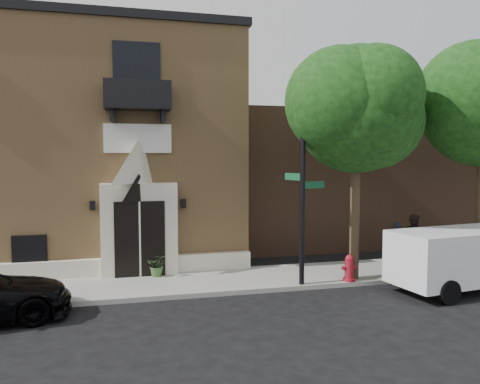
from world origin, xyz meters
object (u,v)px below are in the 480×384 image
object	(u,v)px
cargo_van	(468,256)
pedestrian_far	(414,238)
fire_hydrant	(349,268)
pedestrian_near	(396,246)
dumpster	(439,255)
street_sign	(303,188)

from	to	relation	value
cargo_van	pedestrian_far	xyz separation A→B (m)	(0.33, 3.33, 0.01)
fire_hydrant	pedestrian_near	bearing A→B (deg)	22.38
pedestrian_near	cargo_van	bearing A→B (deg)	114.43
dumpster	pedestrian_near	xyz separation A→B (m)	(-1.22, 0.79, 0.23)
pedestrian_near	pedestrian_far	size ratio (longest dim) A/B	0.92
street_sign	fire_hydrant	size ratio (longest dim) A/B	7.03
pedestrian_far	cargo_van	bearing A→B (deg)	170.83
fire_hydrant	dumpster	size ratio (longest dim) A/B	0.44
cargo_van	fire_hydrant	distance (m)	3.72
cargo_van	fire_hydrant	bearing A→B (deg)	149.06
fire_hydrant	pedestrian_far	distance (m)	4.21
cargo_van	pedestrian_near	world-z (taller)	cargo_van
cargo_van	street_sign	size ratio (longest dim) A/B	0.81
cargo_van	pedestrian_near	distance (m)	2.62
fire_hydrant	pedestrian_near	world-z (taller)	pedestrian_near
dumpster	pedestrian_near	distance (m)	1.47
fire_hydrant	pedestrian_far	size ratio (longest dim) A/B	0.46
fire_hydrant	pedestrian_far	xyz separation A→B (m)	(3.72, 1.89, 0.52)
street_sign	fire_hydrant	xyz separation A→B (m)	(1.67, -0.03, -2.69)
street_sign	pedestrian_far	size ratio (longest dim) A/B	3.26
pedestrian_near	pedestrian_far	distance (m)	1.68
cargo_van	fire_hydrant	world-z (taller)	cargo_van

